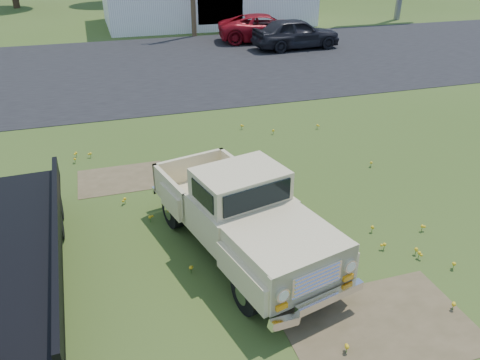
% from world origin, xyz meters
% --- Properties ---
extents(ground, '(140.00, 140.00, 0.00)m').
position_xyz_m(ground, '(0.00, 0.00, 0.00)').
color(ground, '#344E19').
rests_on(ground, ground).
extents(asphalt_lot, '(90.00, 14.00, 0.02)m').
position_xyz_m(asphalt_lot, '(0.00, 15.00, 0.00)').
color(asphalt_lot, black).
rests_on(asphalt_lot, ground).
extents(dirt_patch_a, '(3.00, 2.00, 0.01)m').
position_xyz_m(dirt_patch_a, '(1.50, -3.00, 0.00)').
color(dirt_patch_a, brown).
rests_on(dirt_patch_a, ground).
extents(dirt_patch_b, '(2.20, 1.60, 0.01)m').
position_xyz_m(dirt_patch_b, '(-2.00, 3.50, 0.00)').
color(dirt_patch_b, brown).
rests_on(dirt_patch_b, ground).
extents(vintage_pickup_truck, '(3.01, 5.23, 1.79)m').
position_xyz_m(vintage_pickup_truck, '(-0.02, -0.37, 0.89)').
color(vintage_pickup_truck, tan).
rests_on(vintage_pickup_truck, ground).
extents(red_pickup, '(5.88, 3.45, 1.54)m').
position_xyz_m(red_pickup, '(7.68, 19.17, 0.77)').
color(red_pickup, maroon).
rests_on(red_pickup, ground).
extents(dark_sedan, '(4.92, 2.17, 1.65)m').
position_xyz_m(dark_sedan, '(8.57, 16.73, 0.82)').
color(dark_sedan, black).
rests_on(dark_sedan, ground).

